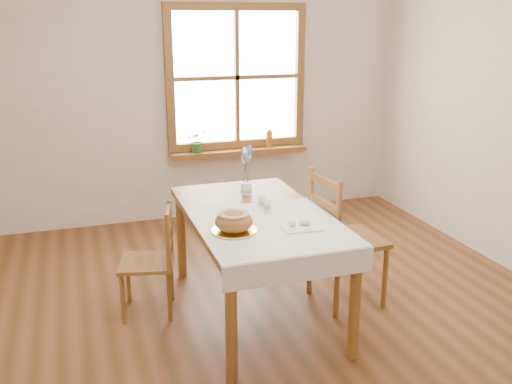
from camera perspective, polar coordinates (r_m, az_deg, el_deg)
ground at (r=3.96m, az=1.39°, el=-13.78°), size 5.00×5.00×0.00m
room_walls at (r=3.42m, az=1.59°, el=11.61°), size 4.60×5.10×2.65m
window at (r=5.94m, az=-1.96°, el=11.38°), size 1.46×0.08×1.46m
window_sill at (r=6.00m, az=-1.70°, el=4.08°), size 1.46×0.20×0.05m
dining_table at (r=3.93m, az=-0.00°, el=-3.28°), size 0.90×1.60×0.75m
table_linen at (r=3.63m, az=1.49°, el=-3.52°), size 0.91×0.99×0.01m
chair_left at (r=4.11m, az=-10.90°, el=-6.78°), size 0.46×0.44×0.79m
chair_right at (r=4.21m, az=9.20°, el=-4.53°), size 0.52×0.50×1.00m
bread_plate at (r=3.54m, az=-2.21°, el=-3.90°), size 0.32×0.32×0.01m
bread_loaf at (r=3.51m, az=-2.22°, el=-2.79°), size 0.24×0.24×0.13m
egg_napkin at (r=3.62m, az=4.46°, el=-3.49°), size 0.25×0.21×0.01m
eggs at (r=3.61m, az=4.47°, el=-3.10°), size 0.19×0.17×0.04m
salt_shaker at (r=3.94m, az=0.63°, el=-0.97°), size 0.07×0.07×0.10m
pepper_shaker at (r=3.88m, az=1.15°, el=-1.35°), size 0.05×0.05×0.10m
flower_vase at (r=4.28m, az=-0.97°, el=0.25°), size 0.09×0.09×0.09m
lavender_bouquet at (r=4.23m, az=-0.99°, el=2.61°), size 0.15×0.15×0.27m
potted_plant at (r=5.86m, az=-5.87°, el=4.86°), size 0.25×0.27×0.18m
amber_bottle at (r=6.07m, az=1.33°, el=5.40°), size 0.08×0.08×0.19m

